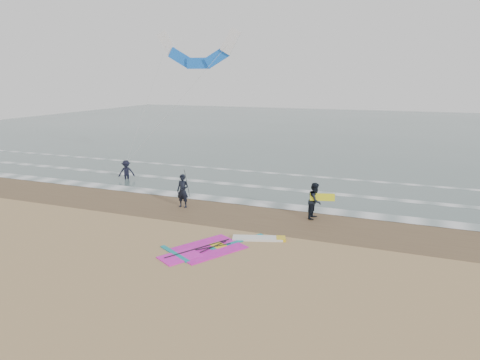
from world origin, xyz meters
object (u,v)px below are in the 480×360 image
at_px(surf_kite, 198,53).
at_px(person_walking, 315,201).
at_px(person_standing, 183,191).
at_px(person_wading, 126,168).
at_px(windsurf_rig, 222,246).

bearing_deg(surf_kite, person_walking, -33.16).
height_order(person_standing, person_wading, person_standing).
relative_size(windsurf_rig, person_wading, 2.82).
height_order(person_standing, surf_kite, surf_kite).
height_order(person_wading, surf_kite, surf_kite).
bearing_deg(person_standing, surf_kite, 108.24).
bearing_deg(person_walking, person_standing, 103.40).
relative_size(windsurf_rig, surf_kite, 0.53).
relative_size(person_walking, surf_kite, 0.20).
bearing_deg(surf_kite, person_standing, -70.98).
bearing_deg(windsurf_rig, person_walking, 61.05).
distance_m(windsurf_rig, person_wading, 15.04).
bearing_deg(surf_kite, person_wading, -148.89).
xyz_separation_m(windsurf_rig, person_standing, (-4.54, 4.68, 0.95)).
distance_m(person_walking, surf_kite, 14.59).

